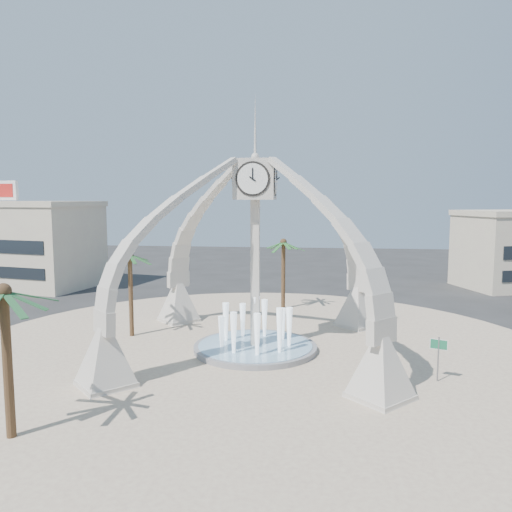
# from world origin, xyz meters

# --- Properties ---
(ground) EXTENTS (140.00, 140.00, 0.00)m
(ground) POSITION_xyz_m (0.00, 0.00, 0.00)
(ground) COLOR #282828
(ground) RESTS_ON ground
(plaza) EXTENTS (40.00, 40.00, 0.06)m
(plaza) POSITION_xyz_m (0.00, 0.00, 0.03)
(plaza) COLOR beige
(plaza) RESTS_ON ground
(clock_tower) EXTENTS (17.94, 17.94, 16.30)m
(clock_tower) POSITION_xyz_m (-0.00, -0.00, 6.49)
(clock_tower) COLOR beige
(clock_tower) RESTS_ON ground
(fountain) EXTENTS (8.00, 8.00, 3.62)m
(fountain) POSITION_xyz_m (0.00, 0.00, 0.29)
(fountain) COLOR gray
(fountain) RESTS_ON ground
(building_nw) EXTENTS (23.75, 13.73, 11.90)m
(building_nw) POSITION_xyz_m (-32.00, 22.00, 4.83)
(building_nw) COLOR beige
(building_nw) RESTS_ON ground
(palm_west) EXTENTS (4.27, 4.27, 6.54)m
(palm_west) POSITION_xyz_m (-9.23, 2.38, 5.80)
(palm_west) COLOR brown
(palm_west) RESTS_ON ground
(palm_north) EXTENTS (4.47, 4.47, 6.77)m
(palm_north) POSITION_xyz_m (0.98, 12.60, 5.96)
(palm_north) COLOR brown
(palm_north) RESTS_ON ground
(palm_south) EXTENTS (4.59, 4.59, 6.94)m
(palm_south) POSITION_xyz_m (-8.58, -13.00, 6.07)
(palm_south) COLOR brown
(palm_south) RESTS_ON ground
(street_sign) EXTENTS (0.87, 0.35, 2.50)m
(street_sign) POSITION_xyz_m (10.44, -4.33, 1.79)
(street_sign) COLOR slate
(street_sign) RESTS_ON ground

